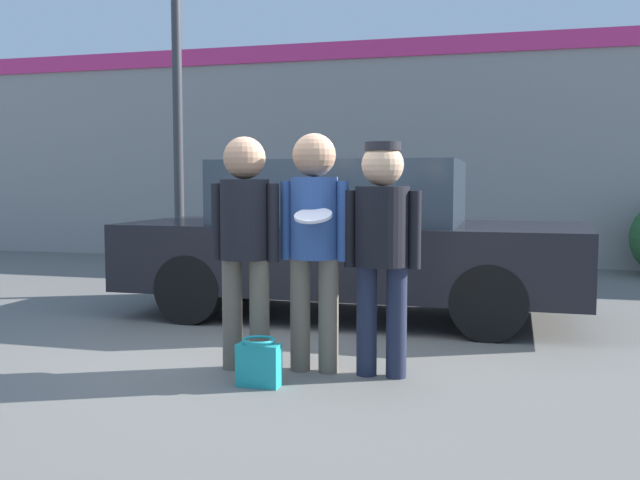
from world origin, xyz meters
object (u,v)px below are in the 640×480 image
Objects in this scene: person_left at (245,230)px; parked_car_near at (348,239)px; person_right at (382,235)px; person_middle_with_frisbee at (314,229)px; handbag at (259,363)px.

person_left reaches higher than parked_car_near.
person_left reaches higher than person_right.
person_middle_with_frisbee is 0.38× the size of parked_car_near.
person_left is 2.33m from parked_car_near.
handbag is (0.25, -0.39, -0.90)m from person_left.
person_left is at bearing -174.75° from person_right.
person_middle_with_frisbee is 2.24m from parked_car_near.
parked_car_near is 2.77m from handbag.
person_left is at bearing 122.32° from handbag.
person_middle_with_frisbee reaches higher than parked_car_near.
person_right is 5.05× the size of handbag.
person_middle_with_frisbee is at bearing 10.23° from person_left.
person_middle_with_frisbee reaches higher than handbag.
parked_car_near reaches higher than handbag.
person_left is at bearing -96.29° from parked_car_near.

